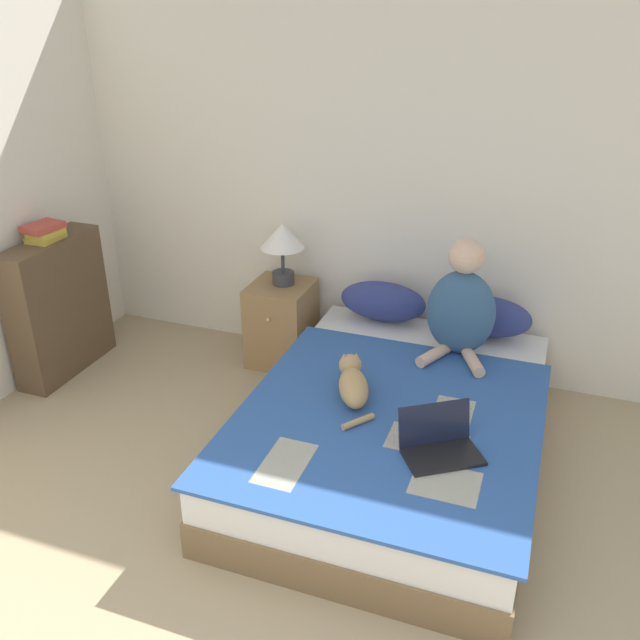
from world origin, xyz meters
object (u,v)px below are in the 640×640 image
laptop_open (440,445)px  book_stack_top (44,232)px  pillow_near (383,301)px  cat_tabby (353,383)px  nightstand (281,323)px  pillow_far (485,316)px  person_sitting (461,307)px  table_lamp (282,241)px  bed (395,430)px  bookshelf (59,307)px

laptop_open → book_stack_top: 2.84m
pillow_near → laptop_open: pillow_near is taller
cat_tabby → laptop_open: 0.64m
laptop_open → nightstand: laptop_open is taller
pillow_far → pillow_near: bearing=180.0°
person_sitting → cat_tabby: size_ratio=1.35×
table_lamp → laptop_open: bearing=-43.9°
pillow_near → pillow_far: bearing=0.0°
cat_tabby → nightstand: cat_tabby is taller
pillow_near → nightstand: bearing=-174.6°
laptop_open → person_sitting: bearing=61.2°
bed → book_stack_top: (-2.41, 0.24, 0.80)m
laptop_open → book_stack_top: book_stack_top is taller
pillow_far → cat_tabby: (-0.57, -0.99, -0.05)m
pillow_far → cat_tabby: 1.14m
person_sitting → nightstand: person_sitting is taller
pillow_far → nightstand: 1.40m
bed → bookshelf: size_ratio=2.26×
table_lamp → bookshelf: bearing=-155.0°
pillow_near → pillow_far: size_ratio=1.00×
bed → laptop_open: size_ratio=4.86×
bed → pillow_far: size_ratio=3.71×
cat_tabby → pillow_near: bearing=-17.4°
pillow_near → bookshelf: bookshelf is taller
pillow_near → book_stack_top: size_ratio=2.24×
person_sitting → bookshelf: 2.66m
table_lamp → nightstand: bearing=-110.7°
pillow_near → book_stack_top: (-2.08, -0.68, 0.46)m
person_sitting → cat_tabby: bearing=-122.8°
bed → pillow_far: pillow_far is taller
bed → table_lamp: size_ratio=4.98×
nightstand → bookshelf: 1.51m
pillow_far → laptop_open: size_ratio=1.31×
bed → nightstand: (-1.04, 0.85, 0.09)m
pillow_near → bookshelf: 2.18m
laptop_open → table_lamp: (-1.34, 1.28, 0.43)m
pillow_near → book_stack_top: 2.23m
bed → pillow_far: (0.33, 0.92, 0.34)m
person_sitting → bed: bearing=-108.9°
pillow_near → book_stack_top: book_stack_top is taller
person_sitting → cat_tabby: person_sitting is taller
cat_tabby → laptop_open: (0.54, -0.34, -0.04)m
table_lamp → book_stack_top: (-1.38, -0.64, 0.11)m
pillow_far → table_lamp: size_ratio=1.34×
laptop_open → bookshelf: bookshelf is taller
person_sitting → book_stack_top: (-2.62, -0.39, 0.28)m
pillow_far → nightstand: size_ratio=0.98×
bed → pillow_far: bearing=70.1°
pillow_far → book_stack_top: (-2.74, -0.68, 0.46)m
person_sitting → book_stack_top: bearing=-171.6°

